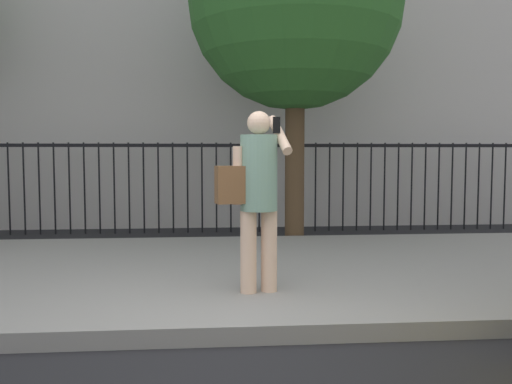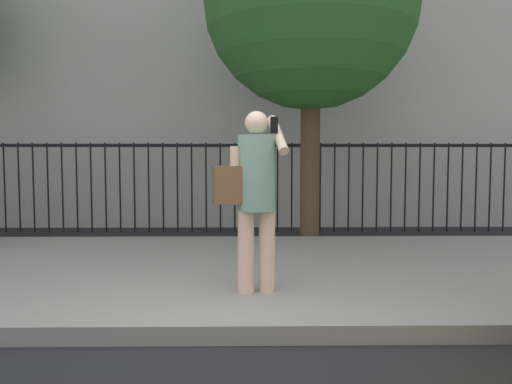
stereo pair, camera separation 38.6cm
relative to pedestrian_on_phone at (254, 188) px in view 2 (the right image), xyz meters
The scene contains 5 objects.
ground_plane 1.57m from the pedestrian_on_phone, 111.96° to the right, with size 60.00×60.00×0.00m, color black.
sidewalk 1.63m from the pedestrian_on_phone, 109.24° to the left, with size 28.00×4.40×0.15m, color gray.
iron_fence 4.90m from the pedestrian_on_phone, 94.82° to the left, with size 12.03×0.04×1.60m.
pedestrian_on_phone is the anchor object (origin of this frame).
street_tree_near 4.48m from the pedestrian_on_phone, 75.58° to the left, with size 3.26×3.26×5.35m.
Camera 2 is at (0.35, -4.10, 1.46)m, focal length 39.40 mm.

